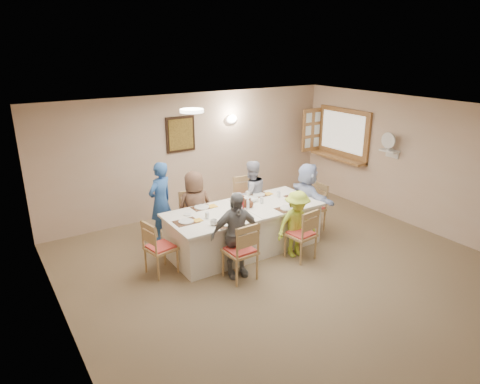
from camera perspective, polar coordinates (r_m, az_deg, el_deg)
ground at (r=6.77m, az=8.01°, el=-11.45°), size 7.00×7.00×0.00m
room_walls at (r=6.14m, az=8.66°, el=0.82°), size 7.00×7.00×7.00m
wall_picture at (r=8.77m, az=-7.92°, el=7.64°), size 0.62×0.05×0.72m
wall_sconce at (r=9.27m, az=-1.10°, el=9.70°), size 0.26×0.09×0.18m
ceiling_light at (r=6.59m, az=-6.45°, el=10.72°), size 0.36×0.36×0.05m
serving_hatch at (r=9.98m, az=13.62°, el=7.52°), size 0.06×1.50×1.15m
hatch_sill at (r=10.01m, az=12.90°, el=4.52°), size 0.30×1.50×0.05m
shutter_door at (r=10.34m, az=9.57°, el=8.17°), size 0.55×0.04×1.00m
fan_shelf at (r=9.08m, az=19.31°, el=5.21°), size 0.22×0.36×0.03m
desk_fan at (r=9.03m, az=19.29°, el=6.11°), size 0.30×0.30×0.28m
dining_table at (r=7.46m, az=0.57°, el=-4.92°), size 2.70×1.14×0.76m
chair_back_left at (r=7.80m, az=-6.36°, el=-3.36°), size 0.51×0.51×0.90m
chair_back_right at (r=8.34m, az=1.01°, el=-1.41°), size 0.54×0.54×0.99m
chair_front_left at (r=6.52m, az=0.01°, el=-7.73°), size 0.47×0.47×0.95m
chair_front_right at (r=7.18m, az=8.12°, el=-5.48°), size 0.48×0.48×0.91m
chair_left_end at (r=6.79m, az=-10.53°, el=-7.17°), size 0.51×0.51×0.90m
chair_right_end at (r=8.32m, az=9.54°, el=-2.01°), size 0.46×0.46×0.92m
diner_back_left at (r=7.62m, az=-6.02°, el=-2.13°), size 0.72×0.53×1.34m
diner_back_right at (r=8.19m, az=1.48°, el=-0.44°), size 0.74×0.61×1.36m
diner_front_left at (r=6.52m, az=-0.57°, el=-5.74°), size 0.93×0.65×1.36m
diner_front_right at (r=7.22m, az=7.55°, el=-4.25°), size 0.81×0.54×1.15m
diner_right_end at (r=8.16m, az=8.94°, el=-0.77°), size 1.36×0.73×1.35m
caregiver at (r=7.83m, az=-10.53°, el=-1.27°), size 0.80×0.75×1.47m
placemat_fl at (r=6.69m, az=-1.76°, el=-4.29°), size 0.37×0.28×0.01m
plate_fl at (r=6.69m, az=-1.76°, el=-4.21°), size 0.26×0.26×0.02m
napkin_fl at (r=6.73m, az=-0.22°, el=-4.05°), size 0.15×0.15×0.01m
placemat_fr at (r=7.33m, az=6.31°, el=-2.25°), size 0.37×0.28×0.01m
plate_fr at (r=7.33m, az=6.32°, el=-2.18°), size 0.24×0.24×0.02m
napkin_fr at (r=7.40m, az=7.65°, el=-2.04°), size 0.14×0.14×0.01m
placemat_bl at (r=7.37m, az=-5.13°, el=-2.09°), size 0.33×0.25×0.01m
plate_bl at (r=7.37m, az=-5.13°, el=-2.01°), size 0.26×0.26×0.02m
napkin_bl at (r=7.41m, az=-3.72°, el=-1.88°), size 0.15×0.15×0.01m
placemat_br at (r=7.96m, az=2.53°, el=-0.40°), size 0.36×0.27×0.01m
plate_br at (r=7.95m, az=2.54°, el=-0.33°), size 0.23×0.23×0.01m
napkin_br at (r=8.02m, az=3.79°, el=-0.22°), size 0.14×0.14×0.01m
placemat_le at (r=6.82m, az=-7.20°, el=-3.98°), size 0.37×0.28×0.01m
plate_le at (r=6.81m, az=-7.20°, el=-3.90°), size 0.24×0.24×0.02m
napkin_le at (r=6.84m, az=-5.66°, el=-3.75°), size 0.14×0.14×0.01m
placemat_re at (r=7.94m, az=7.35°, el=-0.57°), size 0.36×0.27×0.01m
plate_re at (r=7.94m, az=7.35°, el=-0.50°), size 0.26×0.26×0.02m
napkin_re at (r=8.02m, az=8.57°, el=-0.39°), size 0.14×0.14×0.01m
teacup_a at (r=6.65m, az=-3.51°, el=-4.07°), size 0.18×0.18×0.09m
teacup_b at (r=7.91m, az=1.08°, el=-0.19°), size 0.15×0.15×0.08m
bowl_a at (r=6.94m, az=-0.10°, el=-3.20°), size 0.20×0.20×0.05m
bowl_b at (r=7.64m, az=1.62°, el=-0.99°), size 0.27×0.27×0.07m
condiment_ketchup at (r=7.21m, az=0.12°, el=-1.42°), size 0.16×0.16×0.26m
condiment_brown at (r=7.34m, az=0.43°, el=-1.24°), size 0.10×0.11×0.21m
condiment_malt at (r=7.34m, az=1.32°, el=-1.43°), size 0.19×0.19×0.17m
drinking_glass at (r=7.26m, az=-0.63°, el=-1.90°), size 0.07×0.07×0.11m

